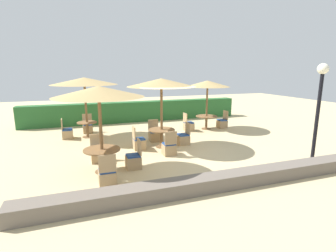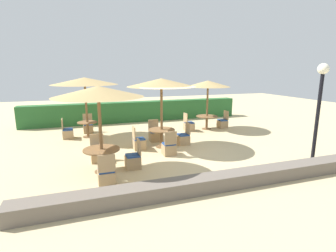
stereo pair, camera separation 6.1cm
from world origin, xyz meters
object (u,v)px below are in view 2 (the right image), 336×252
(round_table_back_left, at_px, (88,126))
(parasol_back_right, at_px, (208,84))
(patio_chair_front_left_north, at_px, (98,154))
(patio_chair_back_right_east, at_px, (223,123))
(parasol_center, at_px, (161,83))
(patio_chair_center_west, at_px, (139,143))
(patio_chair_back_left_north, at_px, (88,127))
(parasol_front_left, at_px, (98,92))
(round_table_center, at_px, (162,133))
(patio_chair_front_left_east, at_px, (133,160))
(patio_chair_center_east, at_px, (184,138))
(patio_chair_center_south, at_px, (169,148))
(patio_chair_back_left_west, at_px, (68,133))
(round_table_back_right, at_px, (207,119))
(lamp_post, at_px, (320,93))
(parasol_back_left, at_px, (85,81))
(patio_chair_front_left_south, at_px, (107,176))
(patio_chair_center_north, at_px, (155,135))
(patio_chair_back_right_west, at_px, (189,126))

(round_table_back_left, distance_m, parasol_back_right, 6.34)
(round_table_back_left, height_order, patio_chair_front_left_north, patio_chair_front_left_north)
(patio_chair_front_left_north, bearing_deg, patio_chair_back_right_east, -154.33)
(parasol_center, relative_size, patio_chair_center_west, 2.99)
(patio_chair_back_left_north, distance_m, parasol_front_left, 5.97)
(round_table_center, relative_size, patio_chair_front_left_east, 1.15)
(patio_chair_center_east, height_order, patio_chair_front_left_north, same)
(round_table_back_left, relative_size, parasol_back_right, 0.35)
(patio_chair_center_south, relative_size, patio_chair_back_left_west, 1.00)
(patio_chair_front_left_east, bearing_deg, parasol_back_right, -48.36)
(patio_chair_back_left_west, bearing_deg, parasol_back_right, 87.19)
(parasol_front_left, height_order, patio_chair_back_right_east, parasol_front_left)
(round_table_back_left, bearing_deg, patio_chair_center_east, -34.77)
(patio_chair_center_west, xyz_separation_m, round_table_back_right, (4.22, 2.36, 0.31))
(lamp_post, height_order, patio_chair_back_left_west, lamp_post)
(parasol_back_left, xyz_separation_m, patio_chair_front_left_south, (0.26, -5.63, -2.33))
(lamp_post, relative_size, patio_chair_center_south, 3.57)
(patio_chair_center_south, relative_size, parasol_back_right, 0.36)
(parasol_back_left, height_order, patio_chair_back_right_east, parasol_back_left)
(patio_chair_center_north, distance_m, patio_chair_back_left_west, 4.05)
(round_table_center, relative_size, patio_chair_back_right_west, 1.15)
(patio_chair_center_west, xyz_separation_m, round_table_back_left, (-1.83, 2.67, 0.27))
(round_table_center, relative_size, parasol_back_right, 0.42)
(parasol_back_left, relative_size, patio_chair_back_right_west, 3.20)
(round_table_center, bearing_deg, patio_chair_back_right_west, 46.37)
(parasol_front_left, xyz_separation_m, patio_chair_front_left_south, (0.02, -1.01, -2.22))
(round_table_center, bearing_deg, parasol_back_left, 136.20)
(patio_chair_center_east, bearing_deg, parasol_front_left, 119.40)
(patio_chair_center_west, distance_m, patio_chair_center_south, 1.39)
(patio_chair_center_east, bearing_deg, parasol_back_right, -44.55)
(parasol_center, distance_m, parasol_back_left, 3.86)
(lamp_post, height_order, patio_chair_center_east, lamp_post)
(patio_chair_center_east, relative_size, patio_chair_back_right_west, 1.00)
(parasol_back_left, relative_size, patio_chair_front_left_south, 3.20)
(patio_chair_front_left_north, bearing_deg, parasol_back_right, -150.79)
(patio_chair_back_left_north, xyz_separation_m, patio_chair_back_left_west, (-0.95, -0.89, 0.00))
(lamp_post, relative_size, round_table_back_left, 3.66)
(round_table_center, xyz_separation_m, round_table_back_left, (-2.79, 2.67, -0.05))
(parasol_front_left, bearing_deg, patio_chair_front_left_north, 93.08)
(parasol_back_left, bearing_deg, round_table_back_right, -2.98)
(patio_chair_center_south, relative_size, round_table_back_right, 0.83)
(lamp_post, height_order, parasol_back_left, lamp_post)
(patio_chair_center_north, xyz_separation_m, round_table_back_left, (-2.78, 1.67, 0.27))
(patio_chair_center_south, relative_size, patio_chair_front_left_south, 1.00)
(parasol_back_right, distance_m, patio_chair_back_right_west, 2.37)
(round_table_center, bearing_deg, patio_chair_back_left_north, 127.34)
(parasol_center, distance_m, parasol_back_right, 4.03)
(patio_chair_center_east, bearing_deg, patio_chair_center_north, 46.30)
(lamp_post, bearing_deg, parasol_back_right, 102.41)
(patio_chair_center_east, xyz_separation_m, patio_chair_front_left_east, (-2.56, -1.99, 0.00))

